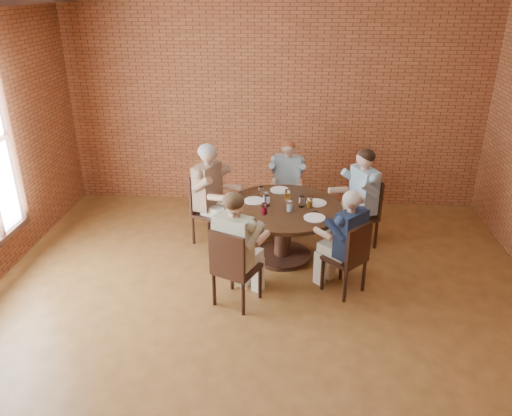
# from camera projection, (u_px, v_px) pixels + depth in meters

# --- Properties ---
(floor) EXTENTS (7.00, 7.00, 0.00)m
(floor) POSITION_uv_depth(u_px,v_px,m) (259.00, 332.00, 5.21)
(floor) COLOR #945F2D
(floor) RESTS_ON ground
(wall_back) EXTENTS (7.00, 0.00, 7.00)m
(wall_back) POSITION_uv_depth(u_px,v_px,m) (274.00, 99.00, 7.69)
(wall_back) COLOR brown
(wall_back) RESTS_ON ground
(dining_table) EXTENTS (1.51, 1.51, 0.75)m
(dining_table) POSITION_uv_depth(u_px,v_px,m) (283.00, 222.00, 6.42)
(dining_table) COLOR black
(dining_table) RESTS_ON floor
(chair_a) EXTENTS (0.59, 0.59, 0.96)m
(chair_a) POSITION_uv_depth(u_px,v_px,m) (364.00, 209.00, 6.80)
(chair_a) COLOR black
(chair_a) RESTS_ON floor
(diner_a) EXTENTS (0.85, 0.78, 1.38)m
(diner_a) POSITION_uv_depth(u_px,v_px,m) (359.00, 199.00, 6.70)
(diner_a) COLOR teal
(diner_a) RESTS_ON floor
(chair_b) EXTENTS (0.41, 0.41, 0.91)m
(chair_b) POSITION_uv_depth(u_px,v_px,m) (287.00, 191.00, 7.47)
(chair_b) COLOR black
(chair_b) RESTS_ON floor
(diner_b) EXTENTS (0.52, 0.63, 1.28)m
(diner_b) POSITION_uv_depth(u_px,v_px,m) (287.00, 183.00, 7.34)
(diner_b) COLOR #7F95A2
(diner_b) RESTS_ON floor
(chair_c) EXTENTS (0.61, 0.61, 0.98)m
(chair_c) POSITION_uv_depth(u_px,v_px,m) (206.00, 205.00, 6.90)
(chair_c) COLOR black
(chair_c) RESTS_ON floor
(diner_c) EXTENTS (0.87, 0.80, 1.41)m
(diner_c) POSITION_uv_depth(u_px,v_px,m) (212.00, 195.00, 6.79)
(diner_c) COLOR brown
(diner_c) RESTS_ON floor
(chair_d) EXTENTS (0.58, 0.58, 0.95)m
(chair_d) POSITION_uv_depth(u_px,v_px,m) (233.00, 266.00, 5.45)
(chair_d) COLOR black
(chair_d) RESTS_ON floor
(diner_d) EXTENTS (0.78, 0.84, 1.36)m
(diner_d) POSITION_uv_depth(u_px,v_px,m) (237.00, 249.00, 5.45)
(diner_d) COLOR #C5B59A
(diner_d) RESTS_ON floor
(chair_e) EXTENTS (0.57, 0.57, 0.91)m
(chair_e) POSITION_uv_depth(u_px,v_px,m) (350.00, 256.00, 5.68)
(chair_e) COLOR black
(chair_e) RESTS_ON floor
(diner_e) EXTENTS (0.78, 0.78, 1.28)m
(diner_e) POSITION_uv_depth(u_px,v_px,m) (346.00, 242.00, 5.68)
(diner_e) COLOR #172440
(diner_e) RESTS_ON floor
(plate_a) EXTENTS (0.26, 0.26, 0.01)m
(plate_a) POSITION_uv_depth(u_px,v_px,m) (316.00, 203.00, 6.40)
(plate_a) COLOR white
(plate_a) RESTS_ON dining_table
(plate_b) EXTENTS (0.26, 0.26, 0.01)m
(plate_b) POSITION_uv_depth(u_px,v_px,m) (280.00, 190.00, 6.80)
(plate_b) COLOR white
(plate_b) RESTS_ON dining_table
(plate_c) EXTENTS (0.26, 0.26, 0.01)m
(plate_c) POSITION_uv_depth(u_px,v_px,m) (254.00, 201.00, 6.47)
(plate_c) COLOR white
(plate_c) RESTS_ON dining_table
(plate_d) EXTENTS (0.26, 0.26, 0.01)m
(plate_d) POSITION_uv_depth(u_px,v_px,m) (314.00, 218.00, 6.00)
(plate_d) COLOR white
(plate_d) RESTS_ON dining_table
(glass_a) EXTENTS (0.07, 0.07, 0.14)m
(glass_a) POSITION_uv_depth(u_px,v_px,m) (302.00, 202.00, 6.28)
(glass_a) COLOR white
(glass_a) RESTS_ON dining_table
(glass_b) EXTENTS (0.07, 0.07, 0.14)m
(glass_b) POSITION_uv_depth(u_px,v_px,m) (288.00, 195.00, 6.49)
(glass_b) COLOR white
(glass_b) RESTS_ON dining_table
(glass_c) EXTENTS (0.07, 0.07, 0.14)m
(glass_c) POSITION_uv_depth(u_px,v_px,m) (261.00, 192.00, 6.58)
(glass_c) COLOR white
(glass_c) RESTS_ON dining_table
(glass_d) EXTENTS (0.07, 0.07, 0.14)m
(glass_d) POSITION_uv_depth(u_px,v_px,m) (266.00, 197.00, 6.41)
(glass_d) COLOR white
(glass_d) RESTS_ON dining_table
(glass_e) EXTENTS (0.07, 0.07, 0.14)m
(glass_e) POSITION_uv_depth(u_px,v_px,m) (267.00, 201.00, 6.31)
(glass_e) COLOR white
(glass_e) RESTS_ON dining_table
(glass_f) EXTENTS (0.07, 0.07, 0.14)m
(glass_f) POSITION_uv_depth(u_px,v_px,m) (264.00, 209.00, 6.09)
(glass_f) COLOR white
(glass_f) RESTS_ON dining_table
(glass_g) EXTENTS (0.07, 0.07, 0.14)m
(glass_g) POSITION_uv_depth(u_px,v_px,m) (290.00, 206.00, 6.17)
(glass_g) COLOR white
(glass_g) RESTS_ON dining_table
(glass_h) EXTENTS (0.07, 0.07, 0.14)m
(glass_h) POSITION_uv_depth(u_px,v_px,m) (310.00, 202.00, 6.26)
(glass_h) COLOR white
(glass_h) RESTS_ON dining_table
(smartphone) EXTENTS (0.11, 0.14, 0.01)m
(smartphone) POSITION_uv_depth(u_px,v_px,m) (317.00, 213.00, 6.12)
(smartphone) COLOR black
(smartphone) RESTS_ON dining_table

